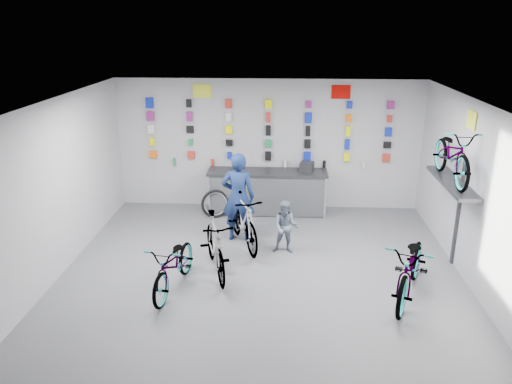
# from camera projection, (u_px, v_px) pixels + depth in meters

# --- Properties ---
(floor) EXTENTS (8.00, 8.00, 0.00)m
(floor) POSITION_uv_depth(u_px,v_px,m) (259.00, 290.00, 8.23)
(floor) COLOR #4E4E53
(floor) RESTS_ON ground
(ceiling) EXTENTS (8.00, 8.00, 0.00)m
(ceiling) POSITION_uv_depth(u_px,v_px,m) (260.00, 109.00, 7.25)
(ceiling) COLOR white
(ceiling) RESTS_ON wall_back
(wall_back) EXTENTS (7.00, 0.00, 7.00)m
(wall_back) POSITION_uv_depth(u_px,v_px,m) (268.00, 145.00, 11.52)
(wall_back) COLOR #B0B0B2
(wall_back) RESTS_ON floor
(wall_front) EXTENTS (7.00, 0.00, 7.00)m
(wall_front) POSITION_uv_depth(u_px,v_px,m) (234.00, 381.00, 3.97)
(wall_front) COLOR #B0B0B2
(wall_front) RESTS_ON floor
(wall_left) EXTENTS (0.00, 8.00, 8.00)m
(wall_left) POSITION_uv_depth(u_px,v_px,m) (40.00, 201.00, 7.93)
(wall_left) COLOR #B0B0B2
(wall_left) RESTS_ON floor
(wall_right) EXTENTS (0.00, 8.00, 8.00)m
(wall_right) POSITION_uv_depth(u_px,v_px,m) (490.00, 210.00, 7.55)
(wall_right) COLOR #B0B0B2
(wall_right) RESTS_ON floor
(counter) EXTENTS (2.70, 0.66, 1.00)m
(counter) POSITION_uv_depth(u_px,v_px,m) (267.00, 193.00, 11.41)
(counter) COLOR black
(counter) RESTS_ON floor
(merch_wall) EXTENTS (5.57, 0.08, 1.57)m
(merch_wall) POSITION_uv_depth(u_px,v_px,m) (266.00, 132.00, 11.35)
(merch_wall) COLOR orange
(merch_wall) RESTS_ON wall_back
(wall_bracket) EXTENTS (0.39, 1.90, 2.00)m
(wall_bracket) POSITION_uv_depth(u_px,v_px,m) (453.00, 187.00, 8.71)
(wall_bracket) COLOR #333338
(wall_bracket) RESTS_ON wall_right
(sign_left) EXTENTS (0.42, 0.02, 0.30)m
(sign_left) POSITION_uv_depth(u_px,v_px,m) (202.00, 91.00, 11.18)
(sign_left) COLOR yellow
(sign_left) RESTS_ON wall_back
(sign_right) EXTENTS (0.42, 0.02, 0.30)m
(sign_right) POSITION_uv_depth(u_px,v_px,m) (341.00, 92.00, 11.01)
(sign_right) COLOR #BC0903
(sign_right) RESTS_ON wall_back
(sign_side) EXTENTS (0.02, 0.40, 0.30)m
(sign_side) POSITION_uv_depth(u_px,v_px,m) (471.00, 120.00, 8.31)
(sign_side) COLOR yellow
(sign_side) RESTS_ON wall_right
(bike_left) EXTENTS (0.84, 1.76, 0.89)m
(bike_left) POSITION_uv_depth(u_px,v_px,m) (174.00, 265.00, 8.13)
(bike_left) COLOR gray
(bike_left) RESTS_ON floor
(bike_center) EXTENTS (0.99, 1.83, 1.06)m
(bike_center) POSITION_uv_depth(u_px,v_px,m) (215.00, 245.00, 8.65)
(bike_center) COLOR gray
(bike_center) RESTS_ON floor
(bike_right) EXTENTS (1.40, 2.11, 1.05)m
(bike_right) POSITION_uv_depth(u_px,v_px,m) (412.00, 268.00, 7.87)
(bike_right) COLOR gray
(bike_right) RESTS_ON floor
(bike_service) EXTENTS (1.12, 1.87, 1.09)m
(bike_service) POSITION_uv_depth(u_px,v_px,m) (243.00, 220.00, 9.71)
(bike_service) COLOR gray
(bike_service) RESTS_ON floor
(bike_wall) EXTENTS (0.63, 1.80, 0.95)m
(bike_wall) POSITION_uv_depth(u_px,v_px,m) (453.00, 154.00, 8.52)
(bike_wall) COLOR gray
(bike_wall) RESTS_ON wall_bracket
(clerk) EXTENTS (0.68, 0.46, 1.81)m
(clerk) POSITION_uv_depth(u_px,v_px,m) (238.00, 197.00, 9.88)
(clerk) COLOR navy
(clerk) RESTS_ON floor
(customer) EXTENTS (0.54, 0.43, 1.04)m
(customer) POSITION_uv_depth(u_px,v_px,m) (286.00, 227.00, 9.42)
(customer) COLOR slate
(customer) RESTS_ON floor
(spare_wheel) EXTENTS (0.66, 0.34, 0.65)m
(spare_wheel) POSITION_uv_depth(u_px,v_px,m) (215.00, 204.00, 11.18)
(spare_wheel) COLOR black
(spare_wheel) RESTS_ON floor
(register) EXTENTS (0.35, 0.36, 0.22)m
(register) POSITION_uv_depth(u_px,v_px,m) (307.00, 167.00, 11.17)
(register) COLOR black
(register) RESTS_ON counter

